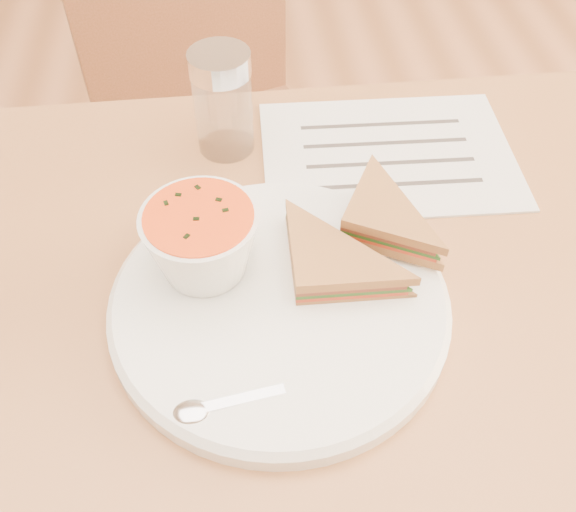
{
  "coord_description": "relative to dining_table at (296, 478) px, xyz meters",
  "views": [
    {
      "loc": [
        -0.05,
        -0.34,
        1.22
      ],
      "look_at": [
        -0.01,
        0.03,
        0.8
      ],
      "focal_mm": 40.0,
      "sensor_mm": 36.0,
      "label": 1
    }
  ],
  "objects": [
    {
      "name": "spoon",
      "position": [
        -0.05,
        -0.09,
        0.4
      ],
      "size": [
        0.16,
        0.06,
        0.01
      ],
      "primitive_type": null,
      "rotation": [
        0.0,
        0.0,
        0.17
      ],
      "color": "silver",
      "rests_on": "plate"
    },
    {
      "name": "condiment_shaker",
      "position": [
        -0.05,
        0.25,
        0.43
      ],
      "size": [
        0.07,
        0.07,
        0.12
      ],
      "primitive_type": null,
      "rotation": [
        0.0,
        0.0,
        -0.07
      ],
      "color": "silver",
      "rests_on": "dining_table"
    },
    {
      "name": "dining_table",
      "position": [
        0.0,
        0.0,
        0.0
      ],
      "size": [
        1.0,
        0.7,
        0.75
      ],
      "primitive_type": null,
      "color": "#93572D",
      "rests_on": "floor"
    },
    {
      "name": "soup_bowl",
      "position": [
        -0.08,
        0.05,
        0.43
      ],
      "size": [
        0.13,
        0.13,
        0.07
      ],
      "primitive_type": null,
      "rotation": [
        0.0,
        0.0,
        -0.26
      ],
      "color": "white",
      "rests_on": "plate"
    },
    {
      "name": "paper_menu",
      "position": [
        0.13,
        0.21,
        0.38
      ],
      "size": [
        0.29,
        0.22,
        0.0
      ],
      "primitive_type": null,
      "rotation": [
        0.0,
        0.0,
        -0.04
      ],
      "color": "white",
      "rests_on": "dining_table"
    },
    {
      "name": "sandwich_half_b",
      "position": [
        0.04,
        0.06,
        0.42
      ],
      "size": [
        0.13,
        0.13,
        0.03
      ],
      "primitive_type": null,
      "rotation": [
        0.0,
        0.0,
        -0.48
      ],
      "color": "#BA7941",
      "rests_on": "plate"
    },
    {
      "name": "chair_far",
      "position": [
        -0.06,
        0.6,
        0.07
      ],
      "size": [
        0.5,
        0.5,
        0.89
      ],
      "primitive_type": null,
      "rotation": [
        0.0,
        0.0,
        3.46
      ],
      "color": "brown",
      "rests_on": "floor"
    },
    {
      "name": "sandwich_half_a",
      "position": [
        -0.0,
        -0.01,
        0.41
      ],
      "size": [
        0.11,
        0.11,
        0.03
      ],
      "primitive_type": null,
      "rotation": [
        0.0,
        0.0,
        -0.02
      ],
      "color": "#BA7941",
      "rests_on": "plate"
    },
    {
      "name": "plate",
      "position": [
        -0.02,
        0.01,
        0.38
      ],
      "size": [
        0.35,
        0.35,
        0.02
      ],
      "primitive_type": null,
      "rotation": [
        0.0,
        0.0,
        -0.15
      ],
      "color": "white",
      "rests_on": "dining_table"
    }
  ]
}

